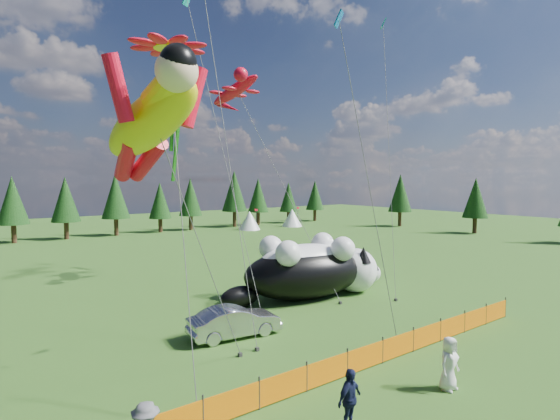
% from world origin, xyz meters
% --- Properties ---
extents(ground, '(160.00, 160.00, 0.00)m').
position_xyz_m(ground, '(0.00, 0.00, 0.00)').
color(ground, '#133309').
rests_on(ground, ground).
extents(safety_fence, '(22.06, 0.06, 1.10)m').
position_xyz_m(safety_fence, '(0.00, -3.00, 0.50)').
color(safety_fence, '#262626').
rests_on(safety_fence, ground).
extents(tree_line, '(90.00, 4.00, 8.00)m').
position_xyz_m(tree_line, '(0.00, 45.00, 4.00)').
color(tree_line, black).
rests_on(tree_line, ground).
extents(festival_tents, '(50.00, 3.20, 2.80)m').
position_xyz_m(festival_tents, '(11.00, 40.00, 1.40)').
color(festival_tents, white).
rests_on(festival_tents, ground).
extents(cat_large, '(10.83, 5.19, 3.93)m').
position_xyz_m(cat_large, '(5.13, 6.22, 1.87)').
color(cat_large, black).
rests_on(cat_large, ground).
extents(cat_small, '(4.76, 1.70, 1.72)m').
position_xyz_m(cat_small, '(10.02, 6.89, 0.82)').
color(cat_small, black).
rests_on(cat_small, ground).
extents(car, '(4.55, 2.05, 1.45)m').
position_xyz_m(car, '(-2.27, 3.18, 0.72)').
color(car, '#BCBDC2').
rests_on(car, ground).
extents(spectator_c, '(1.18, 0.76, 1.86)m').
position_xyz_m(spectator_c, '(-3.48, -5.54, 0.93)').
color(spectator_c, '#161C3E').
rests_on(spectator_c, ground).
extents(spectator_e, '(0.95, 0.64, 1.90)m').
position_xyz_m(spectator_e, '(1.16, -5.86, 0.95)').
color(spectator_e, white).
rests_on(spectator_e, ground).
extents(superhero_kite, '(7.37, 5.79, 11.96)m').
position_xyz_m(superhero_kite, '(-7.81, -1.41, 9.21)').
color(superhero_kite, yellow).
rests_on(superhero_kite, ground).
extents(gecko_kite, '(5.09, 14.38, 17.61)m').
position_xyz_m(gecko_kite, '(4.67, 14.70, 14.18)').
color(gecko_kite, red).
rests_on(gecko_kite, ground).
extents(flower_kite, '(3.54, 5.94, 12.90)m').
position_xyz_m(flower_kite, '(-6.09, 1.35, 12.17)').
color(flower_kite, red).
rests_on(flower_kite, ground).
extents(diamond_kite_b, '(4.82, 5.60, 20.07)m').
position_xyz_m(diamond_kite_b, '(12.89, 7.32, 17.81)').
color(diamond_kite_b, '#0D9E98').
rests_on(diamond_kite_b, ground).
extents(diamond_kite_c, '(2.71, 2.08, 14.90)m').
position_xyz_m(diamond_kite_c, '(0.79, -0.74, 13.39)').
color(diamond_kite_c, '#0B60AB').
rests_on(diamond_kite_c, ground).
extents(diamond_kite_d, '(1.06, 8.97, 21.11)m').
position_xyz_m(diamond_kite_d, '(0.31, 13.11, 18.50)').
color(diamond_kite_d, '#0D9E98').
rests_on(diamond_kite_d, ground).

